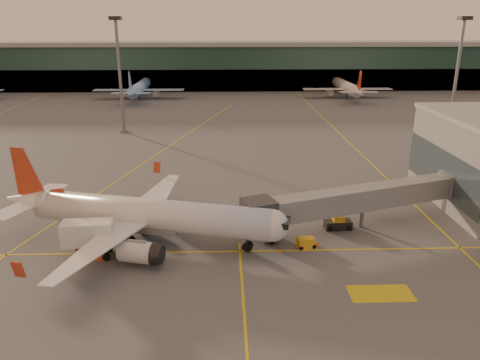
{
  "coord_description": "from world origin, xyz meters",
  "views": [
    {
      "loc": [
        3.46,
        -41.88,
        24.21
      ],
      "look_at": [
        5.36,
        15.15,
        5.0
      ],
      "focal_mm": 35.0,
      "sensor_mm": 36.0,
      "label": 1
    }
  ],
  "objects_px": {
    "gpu_cart": "(306,243)",
    "pushback_tug": "(338,223)",
    "main_airplane": "(142,215)",
    "catering_truck": "(89,237)"
  },
  "relations": [
    {
      "from": "catering_truck",
      "to": "gpu_cart",
      "type": "distance_m",
      "value": 23.97
    },
    {
      "from": "catering_truck",
      "to": "pushback_tug",
      "type": "bearing_deg",
      "value": 8.16
    },
    {
      "from": "main_airplane",
      "to": "catering_truck",
      "type": "height_order",
      "value": "main_airplane"
    },
    {
      "from": "main_airplane",
      "to": "catering_truck",
      "type": "xyz_separation_m",
      "value": [
        -5.17,
        -3.48,
        -1.05
      ]
    },
    {
      "from": "main_airplane",
      "to": "pushback_tug",
      "type": "xyz_separation_m",
      "value": [
        23.49,
        2.93,
        -2.71
      ]
    },
    {
      "from": "gpu_cart",
      "to": "pushback_tug",
      "type": "xyz_separation_m",
      "value": [
        4.8,
        5.02,
        0.11
      ]
    },
    {
      "from": "pushback_tug",
      "to": "catering_truck",
      "type": "bearing_deg",
      "value": -169.88
    },
    {
      "from": "catering_truck",
      "to": "gpu_cart",
      "type": "relative_size",
      "value": 2.48
    },
    {
      "from": "gpu_cart",
      "to": "catering_truck",
      "type": "bearing_deg",
      "value": 169.86
    },
    {
      "from": "main_airplane",
      "to": "pushback_tug",
      "type": "distance_m",
      "value": 23.83
    }
  ]
}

